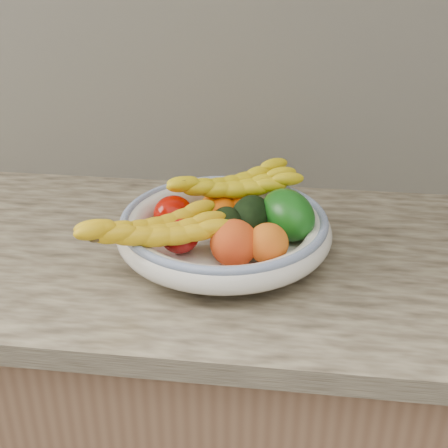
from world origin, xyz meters
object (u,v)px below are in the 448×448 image
fruit_bowl (224,230)px  green_mango (288,215)px  banana_bunch_back (233,189)px  banana_bunch_front (154,234)px

fruit_bowl → green_mango: size_ratio=3.08×
banana_bunch_back → banana_bunch_front: bearing=-144.5°
fruit_bowl → green_mango: (0.11, 0.02, 0.03)m
green_mango → banana_bunch_back: 0.13m
fruit_bowl → banana_bunch_back: banana_bunch_back is taller
banana_bunch_front → fruit_bowl: bearing=10.7°
banana_bunch_back → green_mango: bearing=-58.8°
fruit_bowl → green_mango: bearing=10.0°
fruit_bowl → banana_bunch_back: 0.10m
banana_bunch_front → banana_bunch_back: bearing=28.5°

